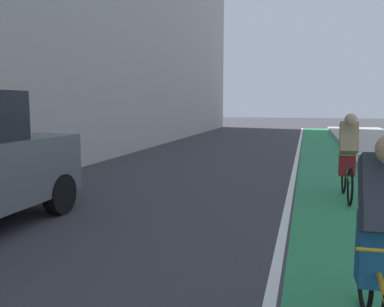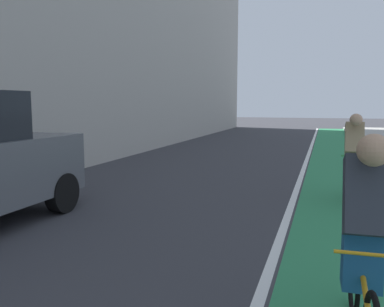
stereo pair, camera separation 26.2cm
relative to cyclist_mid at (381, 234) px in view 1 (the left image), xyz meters
The scene contains 5 objects.
ground_plane 6.61m from the cyclist_mid, 114.60° to the left, with size 84.35×84.35×0.00m, color #38383D.
bike_lane_paint 8.00m from the cyclist_mid, 89.45° to the left, with size 1.60×38.34×0.00m, color #2D8451.
lane_divider_stripe 8.04m from the cyclist_mid, 95.91° to the left, with size 0.12×38.34×0.00m, color white.
cyclist_mid is the anchor object (origin of this frame).
cyclist_trailing 4.90m from the cyclist_mid, 87.53° to the left, with size 0.48×1.73×1.62m.
Camera 1 is at (2.17, 6.02, 1.81)m, focal length 38.28 mm.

